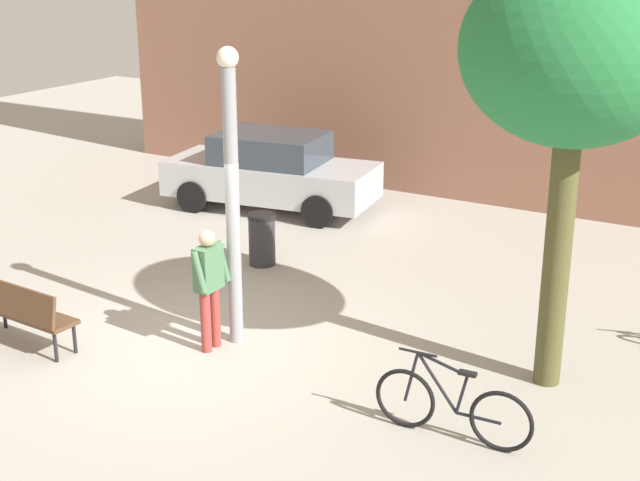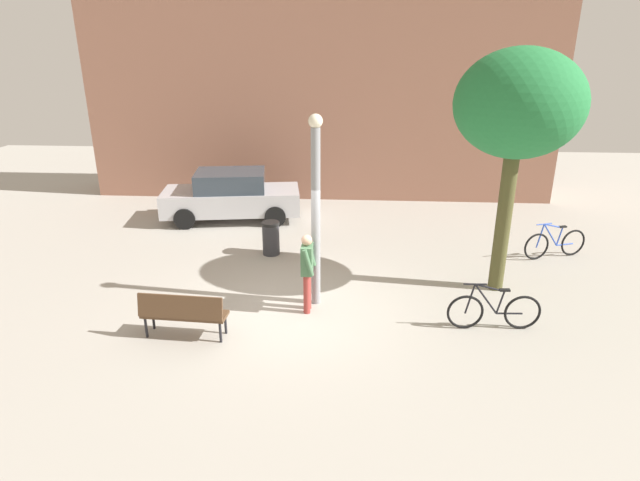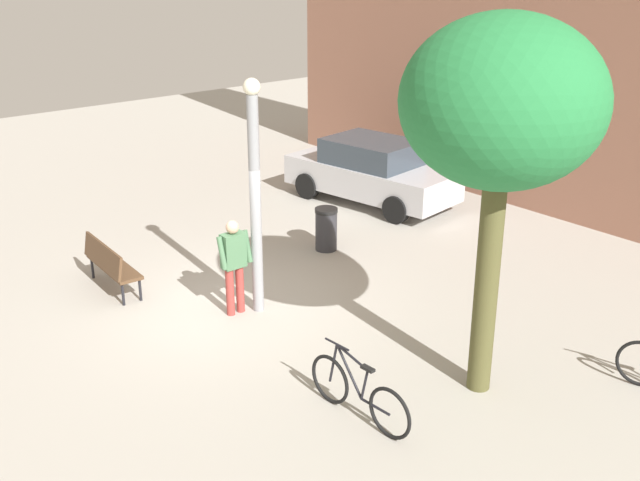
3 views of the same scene
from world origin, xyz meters
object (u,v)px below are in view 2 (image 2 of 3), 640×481
Objects in this scene: park_bench at (183,312)px; parked_car_silver at (231,196)px; plaza_tree at (518,106)px; bicycle_blue at (555,244)px; person_by_lamppost at (307,268)px; trash_bin at (271,238)px; lamppost at (316,207)px; bicycle_black at (493,311)px.

parked_car_silver is at bearing 95.67° from park_bench.
plaza_tree reaches higher than park_bench.
person_by_lamppost is at bearing -151.54° from bicycle_blue.
trash_bin is (-1.24, 3.06, -0.52)m from person_by_lamppost.
lamppost is 4.54m from plaza_tree.
trash_bin is at bearing 112.05° from person_by_lamppost.
lamppost is at bearing 34.09° from park_bench.
plaza_tree is at bearing 17.97° from person_by_lamppost.
lamppost is at bearing -166.30° from plaza_tree.
bicycle_blue is at bearing -15.94° from parked_car_silver.
bicycle_blue is at bearing 45.14° from plaza_tree.
lamppost reaches higher than bicycle_black.
trash_bin is (-4.88, 3.55, 0.07)m from bicycle_black.
bicycle_black is 2.03× the size of trash_bin.
park_bench is at bearing -172.92° from bicycle_black.
plaza_tree is at bearing -134.86° from bicycle_blue.
plaza_tree is 5.80× the size of trash_bin.
person_by_lamppost is at bearing -67.95° from trash_bin.
plaza_tree is (4.01, 0.98, 1.89)m from lamppost.
parked_car_silver is at bearing 147.29° from plaza_tree.
park_bench is at bearing -151.40° from bicycle_blue.
bicycle_blue is (1.95, 1.96, -3.64)m from plaza_tree.
lamppost is 2.30× the size of bicycle_blue.
trash_bin is at bearing -178.01° from bicycle_blue.
plaza_tree is 2.86× the size of bicycle_black.
bicycle_blue and bicycle_black have the same top height.
parked_car_silver is (-0.71, 7.11, 0.23)m from park_bench.
plaza_tree reaches higher than trash_bin.
bicycle_black is 9.16m from parked_car_silver.
person_by_lamppost is 3.34m from trash_bin.
lamppost is 6.88m from bicycle_blue.
lamppost is 2.19× the size of bicycle_black.
person_by_lamppost is 3.72m from bicycle_black.
park_bench is at bearing -158.00° from plaza_tree.
parked_car_silver is (-9.03, 2.58, 0.39)m from bicycle_blue.
lamppost is at bearing -62.74° from trash_bin.
lamppost reaches higher than person_by_lamppost.
person_by_lamppost is 6.97m from bicycle_blue.
plaza_tree is (4.15, 1.35, 3.06)m from person_by_lamppost.
park_bench is 0.31× the size of plaza_tree.
trash_bin is (1.68, -2.83, -0.32)m from parked_car_silver.
person_by_lamppost is 0.32× the size of plaza_tree.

